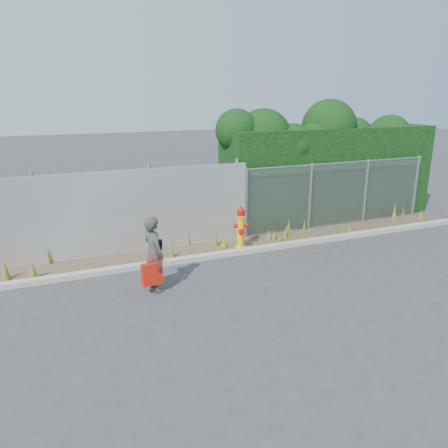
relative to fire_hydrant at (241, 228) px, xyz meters
name	(u,v)px	position (x,y,z in m)	size (l,w,h in m)	color
ground	(260,282)	(-0.50, -2.16, -0.57)	(80.00, 80.00, 0.00)	#373639
curb	(229,253)	(-0.50, -0.36, -0.51)	(16.00, 0.22, 0.12)	#9A968B
weed_strip	(212,245)	(-0.73, 0.27, -0.47)	(16.00, 1.28, 0.54)	#493A2A
corrugated_fence	(91,216)	(-3.75, 0.85, 0.53)	(8.50, 0.21, 2.30)	#B2B5B9
chainlink_fence	(339,194)	(3.75, 0.84, 0.46)	(6.50, 0.07, 2.05)	gray
hedge	(324,158)	(3.86, 1.88, 1.43)	(7.58, 1.87, 3.89)	black
fire_hydrant	(241,228)	(0.00, 0.00, 0.00)	(0.40, 0.35, 1.18)	#F6B30C
woman	(154,254)	(-2.76, -1.66, 0.25)	(0.60, 0.39, 1.64)	#0D554B
red_tote_bag	(152,274)	(-2.87, -1.83, -0.12)	(0.43, 0.16, 0.56)	red
black_shoulder_bag	(157,244)	(-2.67, -1.55, 0.42)	(0.23, 0.09, 0.17)	black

